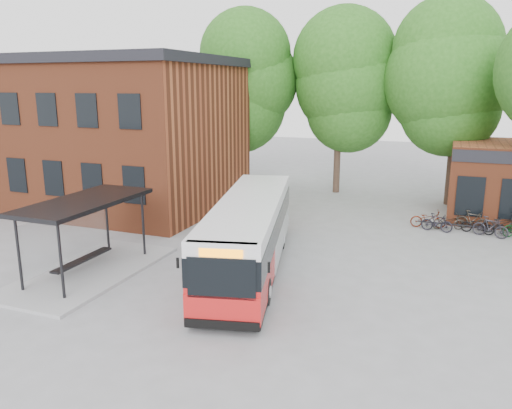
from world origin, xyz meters
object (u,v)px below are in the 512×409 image
(bus_shelter, at_px, (87,237))
(bicycle_1, at_px, (437,223))
(bicycle_5, at_px, (490,227))
(bicycle_4, at_px, (478,225))
(bicycle_2, at_px, (448,222))
(city_bus, at_px, (250,235))
(bicycle_6, at_px, (501,224))
(bicycle_3, at_px, (472,220))
(bicycle_0, at_px, (428,219))

(bus_shelter, distance_m, bicycle_1, 16.16)
(bicycle_5, bearing_deg, bicycle_4, 70.51)
(bicycle_2, xyz_separation_m, bicycle_5, (1.85, -0.63, 0.08))
(bicycle_2, bearing_deg, bus_shelter, 113.32)
(city_bus, height_order, bicycle_4, city_bus)
(bicycle_6, bearing_deg, bicycle_1, 96.91)
(bicycle_3, bearing_deg, bicycle_0, 120.24)
(bicycle_0, xyz_separation_m, bicycle_5, (2.80, -0.63, 0.04))
(bus_shelter, relative_size, bicycle_4, 4.59)
(bicycle_3, bearing_deg, bus_shelter, 147.76)
(bicycle_3, bearing_deg, bicycle_2, 130.50)
(bicycle_2, bearing_deg, bicycle_3, -85.14)
(bicycle_3, bearing_deg, bicycle_5, -128.45)
(bicycle_0, distance_m, bicycle_1, 0.71)
(city_bus, xyz_separation_m, bicycle_5, (8.95, 7.98, -0.89))
(bicycle_0, height_order, bicycle_6, bicycle_6)
(bicycle_4, distance_m, bicycle_6, 1.17)
(bicycle_0, relative_size, bicycle_6, 0.96)
(bicycle_2, relative_size, bicycle_5, 0.95)
(bicycle_3, relative_size, bicycle_6, 0.87)
(bicycle_2, xyz_separation_m, bicycle_6, (2.39, 0.29, 0.06))
(bicycle_1, distance_m, bicycle_5, 2.37)
(bicycle_0, relative_size, bicycle_1, 1.15)
(bus_shelter, relative_size, bicycle_6, 3.92)
(bicycle_3, distance_m, bicycle_6, 1.30)
(bus_shelter, bearing_deg, bicycle_3, 40.53)
(city_bus, distance_m, bicycle_0, 10.62)
(bicycle_0, distance_m, bicycle_5, 2.87)
(bus_shelter, bearing_deg, bicycle_2, 41.73)
(bicycle_2, distance_m, bicycle_6, 2.40)
(bicycle_5, bearing_deg, bicycle_6, -10.67)
(bicycle_0, relative_size, bicycle_2, 1.11)
(bicycle_5, bearing_deg, bicycle_0, 97.17)
(bicycle_3, height_order, bicycle_4, bicycle_3)
(city_bus, bearing_deg, bicycle_2, 36.89)
(bicycle_0, bearing_deg, bicycle_5, -112.05)
(bicycle_6, bearing_deg, bus_shelter, 118.01)
(bicycle_2, distance_m, bicycle_5, 1.95)
(bus_shelter, distance_m, bicycle_0, 16.23)
(bicycle_5, bearing_deg, city_bus, 151.50)
(city_bus, bearing_deg, bicycle_5, 28.14)
(bicycle_3, xyz_separation_m, bicycle_4, (0.22, -0.67, -0.07))
(bus_shelter, xyz_separation_m, bicycle_2, (12.61, 11.25, -1.04))
(bicycle_0, height_order, bicycle_4, bicycle_0)
(bicycle_3, distance_m, bicycle_4, 0.71)
(bicycle_3, bearing_deg, city_bus, 155.15)
(bicycle_6, bearing_deg, bicycle_3, 72.37)
(bicycle_3, height_order, bicycle_6, same)
(bus_shelter, distance_m, bicycle_5, 17.96)
(bicycle_1, relative_size, bicycle_3, 0.96)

